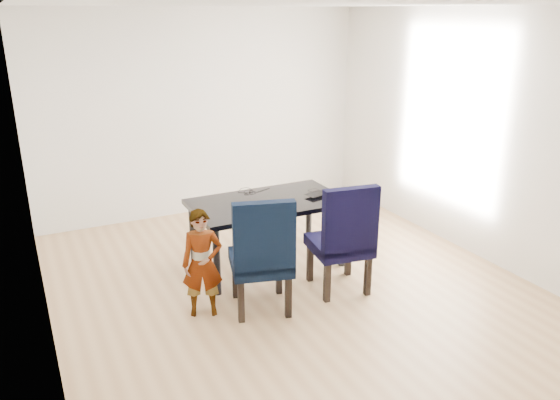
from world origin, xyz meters
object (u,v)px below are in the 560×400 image
child (202,263)px  laptop (318,193)px  dining_table (268,233)px  plate (252,215)px  chair_left (260,252)px  chair_right (339,236)px

child → laptop: (1.54, 0.60, 0.26)m
dining_table → plate: size_ratio=5.40×
dining_table → child: size_ratio=1.58×
chair_left → child: bearing=-178.5°
chair_left → laptop: bearing=51.2°
dining_table → child: 1.16m
dining_table → chair_right: bearing=-62.2°
chair_left → laptop: (1.03, 0.73, 0.20)m
dining_table → plate: 0.61m
chair_left → child: 0.53m
laptop → child: bearing=9.0°
dining_table → chair_left: 0.92m
chair_right → plate: (-0.74, 0.43, 0.19)m
dining_table → plate: (-0.33, -0.35, 0.38)m
dining_table → chair_left: chair_left is taller
dining_table → plate: bearing=-133.1°
dining_table → laptop: bearing=-4.5°
child → plate: bearing=44.0°
chair_left → plate: 0.49m
chair_left → chair_right: bearing=15.6°
chair_left → child: chair_left is taller
chair_right → laptop: chair_right is taller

